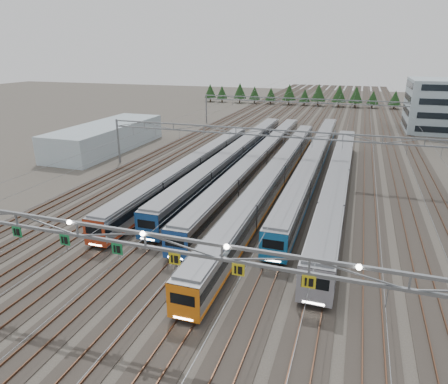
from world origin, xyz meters
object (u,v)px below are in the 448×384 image
(train_c, at_px, (259,160))
(west_shed, at_px, (107,137))
(gantry_near, at_px, (144,243))
(gantry_far, at_px, (307,104))
(train_b, at_px, (235,156))
(train_a, at_px, (193,167))
(train_f, at_px, (338,180))
(train_d, at_px, (276,175))
(gantry_mid, at_px, (269,138))
(train_e, at_px, (314,160))

(train_c, bearing_deg, west_shed, 170.73)
(gantry_near, relative_size, gantry_far, 1.00)
(train_b, bearing_deg, train_a, -117.82)
(train_b, xyz_separation_m, train_f, (18.00, -8.89, 0.09))
(train_c, height_order, train_d, train_c)
(train_d, xyz_separation_m, gantry_far, (-2.25, 50.01, 4.39))
(train_b, distance_m, train_f, 20.07)
(train_c, xyz_separation_m, train_f, (13.50, -8.11, 0.15))
(train_a, bearing_deg, gantry_mid, 23.56)
(train_f, xyz_separation_m, gantry_far, (-11.25, 50.26, 4.22))
(train_b, bearing_deg, gantry_mid, -28.21)
(gantry_near, xyz_separation_m, gantry_far, (0.05, 85.12, -0.70))
(train_d, relative_size, train_e, 1.00)
(gantry_near, relative_size, west_shed, 1.88)
(train_e, xyz_separation_m, gantry_near, (-6.80, -45.61, 5.03))
(train_b, height_order, train_d, train_b)
(train_c, bearing_deg, gantry_far, 86.94)
(train_c, height_order, gantry_near, gantry_near)
(train_c, xyz_separation_m, gantry_far, (2.25, 42.16, 4.37))
(train_b, distance_m, train_d, 12.47)
(gantry_mid, bearing_deg, gantry_far, 90.00)
(train_b, distance_m, train_e, 13.63)
(train_f, xyz_separation_m, west_shed, (-47.52, 13.66, 0.43))
(train_c, bearing_deg, train_b, 170.21)
(train_b, height_order, gantry_mid, gantry_mid)
(train_f, distance_m, gantry_mid, 13.12)
(train_c, height_order, train_e, train_e)
(train_f, bearing_deg, train_c, 149.01)
(gantry_near, height_order, gantry_far, gantry_near)
(train_b, xyz_separation_m, train_d, (9.00, -8.63, -0.07))
(west_shed, bearing_deg, gantry_mid, -13.03)
(train_b, relative_size, train_c, 0.94)
(train_c, height_order, west_shed, west_shed)
(train_e, relative_size, gantry_near, 1.21)
(train_f, xyz_separation_m, gantry_near, (-11.30, -34.85, 4.92))
(train_b, relative_size, west_shed, 2.13)
(train_b, relative_size, gantry_near, 1.13)
(gantry_near, xyz_separation_m, gantry_mid, (0.05, 40.12, -0.70))
(train_d, height_order, gantry_far, gantry_far)
(train_b, xyz_separation_m, gantry_far, (6.75, 41.38, 4.31))
(gantry_mid, distance_m, gantry_far, 45.00)
(train_a, xyz_separation_m, gantry_near, (11.20, -35.21, 5.13))
(train_a, xyz_separation_m, train_b, (4.50, 8.53, 0.12))
(train_f, bearing_deg, train_d, 178.40)
(gantry_mid, bearing_deg, train_f, -25.08)
(gantry_far, bearing_deg, gantry_near, -90.03)
(west_shed, bearing_deg, train_e, -3.87)
(train_e, bearing_deg, train_a, -150.00)
(train_c, bearing_deg, train_a, -139.26)
(gantry_mid, height_order, west_shed, gantry_mid)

